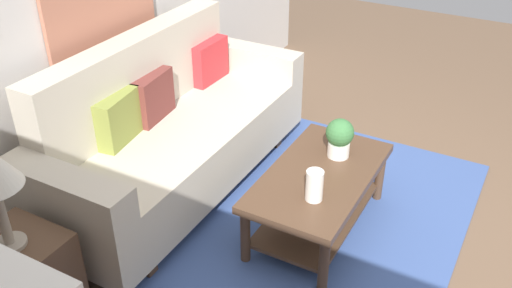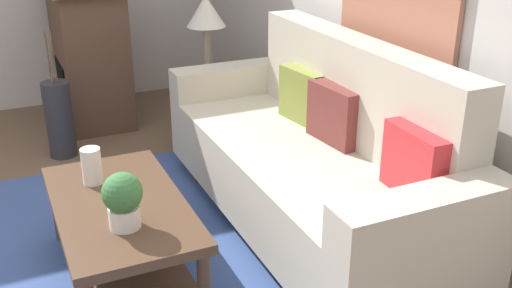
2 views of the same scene
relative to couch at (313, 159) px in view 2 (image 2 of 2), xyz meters
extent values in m
cube|color=#3D5693|center=(-0.01, -1.14, -0.42)|extent=(2.68, 1.66, 0.01)
cube|color=beige|center=(0.00, -0.06, -0.11)|extent=(1.83, 0.84, 0.40)
cube|color=beige|center=(0.00, 0.26, 0.37)|extent=(1.83, 0.20, 0.56)
cube|color=beige|center=(-1.02, -0.06, -0.01)|extent=(0.20, 0.84, 0.60)
cube|color=beige|center=(1.02, -0.06, -0.01)|extent=(0.20, 0.84, 0.60)
cube|color=#513826|center=(-0.82, -0.06, -0.37)|extent=(0.08, 0.74, 0.12)
cube|color=olive|center=(-0.35, 0.13, 0.25)|extent=(0.37, 0.17, 0.32)
cube|color=brown|center=(0.00, 0.13, 0.25)|extent=(0.37, 0.16, 0.32)
cube|color=red|center=(0.70, 0.13, 0.25)|extent=(0.36, 0.13, 0.32)
cube|color=#513826|center=(0.04, -1.09, -0.03)|extent=(1.10, 0.60, 0.05)
cube|color=#513826|center=(0.04, -1.09, -0.31)|extent=(0.98, 0.50, 0.02)
cylinder|color=#513826|center=(-0.45, -1.34, -0.24)|extent=(0.06, 0.06, 0.38)
cylinder|color=#513826|center=(-0.45, -0.84, -0.24)|extent=(0.06, 0.06, 0.38)
cylinder|color=#513826|center=(0.53, -0.84, -0.24)|extent=(0.06, 0.06, 0.38)
cylinder|color=white|center=(-0.22, -1.17, 0.09)|extent=(0.10, 0.10, 0.19)
cylinder|color=white|center=(0.28, -1.12, 0.05)|extent=(0.14, 0.14, 0.10)
sphere|color=#3A733C|center=(0.28, -1.12, 0.17)|extent=(0.18, 0.18, 0.18)
cube|color=#513826|center=(-1.42, -0.10, -0.15)|extent=(0.44, 0.44, 0.56)
cylinder|color=gray|center=(-1.42, -0.10, 0.14)|extent=(0.16, 0.16, 0.02)
cylinder|color=gray|center=(-1.42, -0.10, 0.30)|extent=(0.05, 0.05, 0.35)
cone|color=beige|center=(-1.42, -0.10, 0.59)|extent=(0.28, 0.28, 0.22)
cube|color=brown|center=(-2.34, -0.80, 0.12)|extent=(0.90, 0.50, 1.10)
cube|color=black|center=(-2.34, -1.05, -0.13)|extent=(0.52, 0.02, 0.44)
cylinder|color=#2D2D33|center=(-1.65, -1.16, -0.15)|extent=(0.20, 0.20, 0.56)
cylinder|color=brown|center=(-1.63, -1.16, 0.31)|extent=(0.03, 0.05, 0.36)
cylinder|color=brown|center=(-1.66, -1.15, 0.31)|extent=(0.04, 0.02, 0.36)
cylinder|color=brown|center=(-1.66, -1.18, 0.31)|extent=(0.01, 0.01, 0.36)
camera|label=1|loc=(-2.64, -2.12, 1.95)|focal=39.34mm
camera|label=2|loc=(2.62, -1.54, 1.38)|focal=41.86mm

